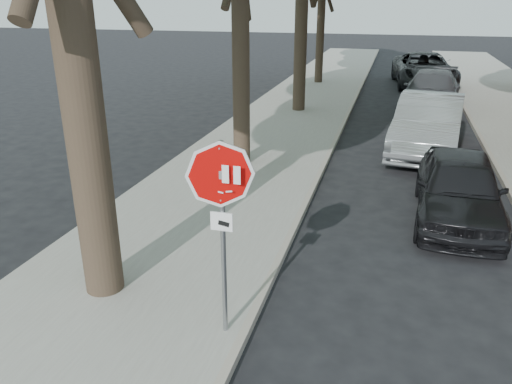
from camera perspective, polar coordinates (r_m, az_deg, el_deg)
ground at (r=6.82m, az=2.38°, el=-17.17°), size 120.00×120.00×0.00m
sidewalk_left at (r=18.08m, az=3.35°, el=7.97°), size 4.00×55.00×0.12m
curb_left at (r=17.78m, az=9.87°, el=7.48°), size 0.12×55.00×0.13m
curb_right at (r=17.93m, az=24.05°, el=6.04°), size 0.12×55.00×0.13m
stop_sign at (r=5.96m, az=-3.96°, el=-1.34°), size 0.76×0.34×2.61m
car_a at (r=10.77m, az=22.18°, el=0.44°), size 1.76×4.09×1.37m
car_b at (r=15.29m, az=19.08°, el=7.28°), size 2.33×5.16×1.64m
car_c at (r=21.46m, az=19.41°, el=10.84°), size 2.64×5.37×1.50m
car_d at (r=27.23m, az=18.65°, el=13.10°), size 3.31×6.18×1.65m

